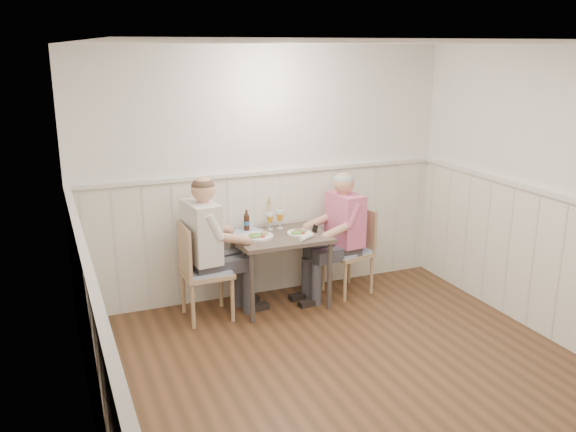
% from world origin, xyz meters
% --- Properties ---
extents(ground_plane, '(4.50, 4.50, 0.00)m').
position_xyz_m(ground_plane, '(0.00, 0.00, 0.00)').
color(ground_plane, '#462E1A').
extents(room_shell, '(4.04, 4.54, 2.60)m').
position_xyz_m(room_shell, '(0.00, 0.00, 1.52)').
color(room_shell, white).
rests_on(room_shell, ground).
extents(wainscot, '(4.00, 4.49, 1.34)m').
position_xyz_m(wainscot, '(0.00, 0.69, 0.69)').
color(wainscot, white).
rests_on(wainscot, ground).
extents(dining_table, '(0.92, 0.70, 0.75)m').
position_xyz_m(dining_table, '(-0.01, 1.84, 0.65)').
color(dining_table, '#4A392F').
rests_on(dining_table, ground).
extents(chair_right, '(0.52, 0.52, 0.91)m').
position_xyz_m(chair_right, '(0.83, 1.88, 0.50)').
color(chair_right, '#9C8967').
rests_on(chair_right, ground).
extents(chair_left, '(0.46, 0.46, 0.96)m').
position_xyz_m(chair_left, '(-0.85, 1.82, 0.52)').
color(chair_left, '#9C8967').
rests_on(chair_left, ground).
extents(man_in_pink, '(0.66, 0.46, 1.36)m').
position_xyz_m(man_in_pink, '(0.68, 1.84, 0.57)').
color(man_in_pink, '#3F3F47').
rests_on(man_in_pink, ground).
extents(diner_cream, '(0.70, 0.49, 1.44)m').
position_xyz_m(diner_cream, '(-0.78, 1.83, 0.60)').
color(diner_cream, '#3F3F47').
rests_on(diner_cream, ground).
extents(plate_man, '(0.25, 0.25, 0.06)m').
position_xyz_m(plate_man, '(0.17, 1.80, 0.77)').
color(plate_man, white).
rests_on(plate_man, dining_table).
extents(plate_diner, '(0.30, 0.30, 0.08)m').
position_xyz_m(plate_diner, '(-0.26, 1.84, 0.77)').
color(plate_diner, white).
rests_on(plate_diner, dining_table).
extents(beer_glass_a, '(0.08, 0.08, 0.19)m').
position_xyz_m(beer_glass_a, '(0.07, 2.05, 0.88)').
color(beer_glass_a, silver).
rests_on(beer_glass_a, dining_table).
extents(beer_glass_b, '(0.07, 0.07, 0.18)m').
position_xyz_m(beer_glass_b, '(-0.04, 2.05, 0.87)').
color(beer_glass_b, silver).
rests_on(beer_glass_b, dining_table).
extents(beer_bottle, '(0.06, 0.06, 0.22)m').
position_xyz_m(beer_bottle, '(-0.28, 2.11, 0.85)').
color(beer_bottle, '#311B11').
rests_on(beer_bottle, dining_table).
extents(rolled_napkin, '(0.19, 0.14, 0.04)m').
position_xyz_m(rolled_napkin, '(0.17, 1.61, 0.77)').
color(rolled_napkin, white).
rests_on(rolled_napkin, dining_table).
extents(grass_vase, '(0.04, 0.04, 0.34)m').
position_xyz_m(grass_vase, '(-0.04, 2.14, 0.90)').
color(grass_vase, silver).
rests_on(grass_vase, dining_table).
extents(gingham_mat, '(0.39, 0.36, 0.01)m').
position_xyz_m(gingham_mat, '(-0.29, 2.07, 0.75)').
color(gingham_mat, '#476CAD').
rests_on(gingham_mat, dining_table).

